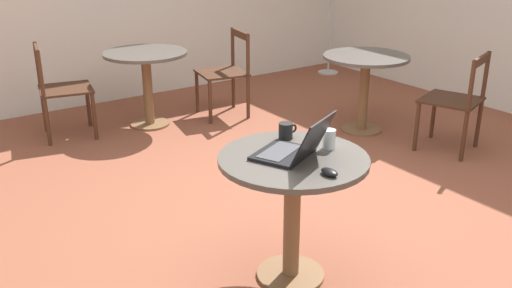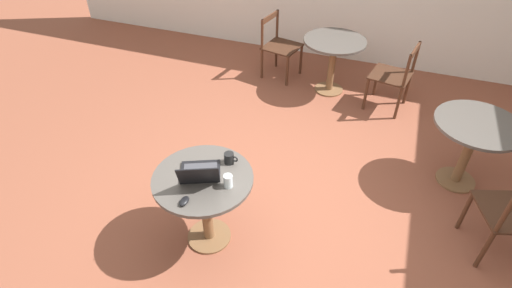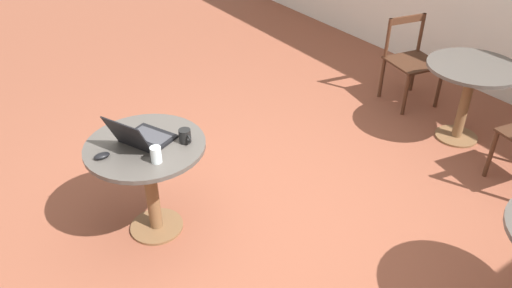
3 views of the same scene
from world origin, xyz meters
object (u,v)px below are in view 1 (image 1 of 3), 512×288
at_px(chair_far_right, 226,73).
at_px(cafe_table_near, 293,185).
at_px(cafe_table_far, 146,69).
at_px(chair_mid_front, 456,101).
at_px(chair_far_left, 61,90).
at_px(laptop, 292,149).
at_px(drinking_glass, 329,139).
at_px(mouse, 329,172).
at_px(cafe_table_mid, 365,73).
at_px(mug, 286,131).

bearing_deg(chair_far_right, cafe_table_near, -115.21).
distance_m(cafe_table_far, chair_mid_front, 2.81).
bearing_deg(chair_mid_front, chair_far_left, 139.24).
bearing_deg(laptop, drinking_glass, -2.96).
xyz_separation_m(chair_far_left, mouse, (0.30, -3.24, 0.30)).
relative_size(cafe_table_mid, chair_far_right, 0.92).
xyz_separation_m(cafe_table_mid, cafe_table_far, (-1.58, 1.30, 0.00)).
bearing_deg(cafe_table_far, chair_mid_front, -48.54).
bearing_deg(mouse, cafe_table_mid, 41.08).
height_order(mouse, mug, mug).
relative_size(chair_far_right, chair_far_left, 1.00).
distance_m(chair_mid_front, drinking_glass, 2.24).
relative_size(chair_mid_front, mug, 7.28).
distance_m(cafe_table_mid, drinking_glass, 2.38).
bearing_deg(mug, drinking_glass, -68.69).
relative_size(cafe_table_near, cafe_table_far, 1.00).
xyz_separation_m(chair_mid_front, drinking_glass, (-2.09, -0.72, 0.33)).
height_order(chair_mid_front, drinking_glass, chair_mid_front).
xyz_separation_m(cafe_table_near, cafe_table_mid, (2.04, 1.50, 0.00)).
relative_size(cafe_table_far, chair_far_left, 0.92).
relative_size(cafe_table_mid, chair_far_left, 0.92).
relative_size(chair_mid_front, drinking_glass, 8.03).
bearing_deg(chair_far_right, cafe_table_mid, -55.15).
height_order(cafe_table_near, mouse, mouse).
height_order(laptop, drinking_glass, laptop).
distance_m(cafe_table_mid, chair_far_left, 2.77).
bearing_deg(cafe_table_near, cafe_table_mid, 36.37).
distance_m(cafe_table_mid, chair_mid_front, 0.86).
bearing_deg(cafe_table_near, mouse, -91.14).
relative_size(chair_far_right, mug, 7.28).
bearing_deg(chair_mid_front, drinking_glass, -161.07).
bearing_deg(cafe_table_far, chair_far_right, -11.12).
bearing_deg(drinking_glass, cafe_table_near, 175.01).
bearing_deg(chair_far_right, laptop, -115.40).
distance_m(cafe_table_near, drinking_glass, 0.31).
bearing_deg(cafe_table_mid, laptop, -143.69).
bearing_deg(drinking_glass, laptop, 177.04).
bearing_deg(mouse, cafe_table_near, 88.86).
distance_m(cafe_table_far, mug, 2.60).
bearing_deg(chair_far_right, cafe_table_far, 168.88).
bearing_deg(mug, cafe_table_mid, 33.67).
distance_m(mouse, mug, 0.53).
distance_m(chair_far_left, laptop, 3.00).
xyz_separation_m(cafe_table_far, drinking_glass, (-0.24, -2.82, 0.21)).
relative_size(cafe_table_mid, cafe_table_far, 1.00).
distance_m(chair_far_left, mouse, 3.27).
relative_size(chair_far_left, drinking_glass, 8.03).
xyz_separation_m(chair_mid_front, mug, (-2.19, -0.47, 0.33)).
height_order(cafe_table_mid, mug, mug).
bearing_deg(chair_far_left, mouse, -84.64).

